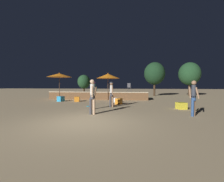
# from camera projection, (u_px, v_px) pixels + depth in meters

# --- Properties ---
(ground_plane) EXTENTS (120.00, 120.00, 0.00)m
(ground_plane) POSITION_uv_depth(u_px,v_px,m) (84.00, 123.00, 6.06)
(ground_plane) COLOR tan
(wooden_deck) EXTENTS (10.67, 2.33, 0.84)m
(wooden_deck) POSITION_uv_depth(u_px,v_px,m) (99.00, 95.00, 16.82)
(wooden_deck) COLOR brown
(wooden_deck) RESTS_ON ground
(patio_umbrella_0) EXTENTS (2.39, 2.39, 2.78)m
(patio_umbrella_0) POSITION_uv_depth(u_px,v_px,m) (108.00, 76.00, 15.35)
(patio_umbrella_0) COLOR brown
(patio_umbrella_0) RESTS_ON ground
(patio_umbrella_1) EXTENTS (2.62, 2.62, 2.89)m
(patio_umbrella_1) POSITION_uv_depth(u_px,v_px,m) (59.00, 75.00, 16.17)
(patio_umbrella_1) COLOR brown
(patio_umbrella_1) RESTS_ON ground
(cube_seat_0) EXTENTS (0.54, 0.54, 0.46)m
(cube_seat_0) POSITION_uv_depth(u_px,v_px,m) (77.00, 99.00, 13.96)
(cube_seat_0) COLOR orange
(cube_seat_0) RESTS_ON ground
(cube_seat_1) EXTENTS (0.65, 0.65, 0.48)m
(cube_seat_1) POSITION_uv_depth(u_px,v_px,m) (61.00, 99.00, 14.08)
(cube_seat_1) COLOR #2D9EDB
(cube_seat_1) RESTS_ON ground
(cube_seat_2) EXTENTS (0.65, 0.65, 0.42)m
(cube_seat_2) POSITION_uv_depth(u_px,v_px,m) (181.00, 106.00, 9.54)
(cube_seat_2) COLOR yellow
(cube_seat_2) RESTS_ON ground
(cube_seat_3) EXTENTS (0.50, 0.50, 0.39)m
(cube_seat_3) POSITION_uv_depth(u_px,v_px,m) (116.00, 100.00, 13.45)
(cube_seat_3) COLOR white
(cube_seat_3) RESTS_ON ground
(cube_seat_4) EXTENTS (0.58, 0.58, 0.47)m
(cube_seat_4) POSITION_uv_depth(u_px,v_px,m) (119.00, 101.00, 11.96)
(cube_seat_4) COLOR orange
(cube_seat_4) RESTS_ON ground
(person_0) EXTENTS (0.29, 0.40, 1.74)m
(person_0) POSITION_uv_depth(u_px,v_px,m) (111.00, 93.00, 10.32)
(person_0) COLOR #3F3F47
(person_0) RESTS_ON ground
(person_1) EXTENTS (0.30, 0.51, 1.81)m
(person_1) POSITION_uv_depth(u_px,v_px,m) (92.00, 95.00, 7.74)
(person_1) COLOR tan
(person_1) RESTS_ON ground
(person_2) EXTENTS (0.52, 0.29, 1.74)m
(person_2) POSITION_uv_depth(u_px,v_px,m) (93.00, 94.00, 9.47)
(person_2) COLOR #3F3F47
(person_2) RESTS_ON ground
(person_3) EXTENTS (0.44, 0.41, 1.75)m
(person_3) POSITION_uv_depth(u_px,v_px,m) (194.00, 97.00, 7.30)
(person_3) COLOR #2D4C7F
(person_3) RESTS_ON ground
(bistro_chair_0) EXTENTS (0.40, 0.40, 0.90)m
(bistro_chair_0) POSITION_uv_depth(u_px,v_px,m) (110.00, 86.00, 16.98)
(bistro_chair_0) COLOR #47474C
(bistro_chair_0) RESTS_ON wooden_deck
(bistro_chair_1) EXTENTS (0.48, 0.48, 0.90)m
(bistro_chair_1) POSITION_uv_depth(u_px,v_px,m) (95.00, 86.00, 17.11)
(bistro_chair_1) COLOR #1E4C47
(bistro_chair_1) RESTS_ON wooden_deck
(bistro_chair_2) EXTENTS (0.45, 0.45, 0.90)m
(bistro_chair_2) POSITION_uv_depth(u_px,v_px,m) (129.00, 87.00, 15.82)
(bistro_chair_2) COLOR #47474C
(bistro_chair_2) RESTS_ON wooden_deck
(frisbee_disc) EXTENTS (0.26, 0.26, 0.03)m
(frisbee_disc) POSITION_uv_depth(u_px,v_px,m) (88.00, 106.00, 10.72)
(frisbee_disc) COLOR #33B2D8
(frisbee_disc) RESTS_ON ground
(background_tree_0) EXTENTS (2.04, 2.04, 3.23)m
(background_tree_0) POSITION_uv_depth(u_px,v_px,m) (84.00, 82.00, 24.42)
(background_tree_0) COLOR #3D2B1C
(background_tree_0) RESTS_ON ground
(background_tree_1) EXTENTS (2.88, 2.88, 4.78)m
(background_tree_1) POSITION_uv_depth(u_px,v_px,m) (155.00, 74.00, 21.20)
(background_tree_1) COLOR #3D2B1C
(background_tree_1) RESTS_ON ground
(background_tree_2) EXTENTS (2.99, 2.99, 4.83)m
(background_tree_2) POSITION_uv_depth(u_px,v_px,m) (189.00, 74.00, 21.61)
(background_tree_2) COLOR #3D2B1C
(background_tree_2) RESTS_ON ground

